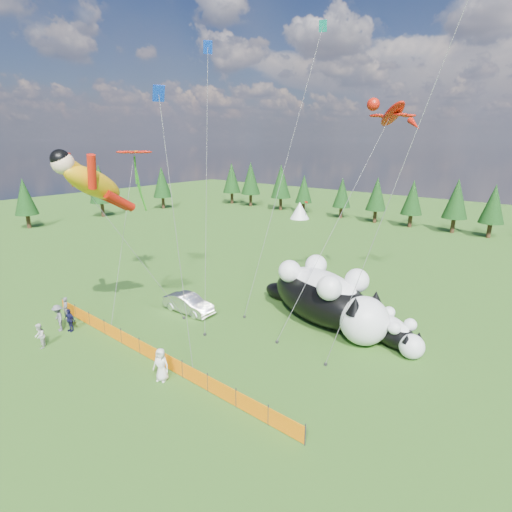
{
  "coord_description": "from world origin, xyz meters",
  "views": [
    {
      "loc": [
        18.47,
        -15.27,
        12.64
      ],
      "look_at": [
        2.45,
        4.0,
        5.35
      ],
      "focal_mm": 28.0,
      "sensor_mm": 36.0,
      "label": 1
    }
  ],
  "objects": [
    {
      "name": "car",
      "position": [
        -3.43,
        3.04,
        0.7
      ],
      "size": [
        4.34,
        1.73,
        1.4
      ],
      "primitive_type": "imported",
      "rotation": [
        0.0,
        0.0,
        1.63
      ],
      "color": "silver",
      "rests_on": "ground"
    },
    {
      "name": "diamond_kite_a",
      "position": [
        -2.09,
        4.54,
        17.6
      ],
      "size": [
        2.98,
        4.08,
        19.34
      ],
      "color": "#0C36BF",
      "rests_on": "ground"
    },
    {
      "name": "tree_line",
      "position": [
        0.0,
        45.0,
        4.0
      ],
      "size": [
        90.0,
        4.0,
        8.0
      ],
      "primitive_type": null,
      "color": "black",
      "rests_on": "ground"
    },
    {
      "name": "cat_large",
      "position": [
        5.43,
        8.07,
        2.03
      ],
      "size": [
        11.59,
        6.49,
        4.27
      ],
      "rotation": [
        0.0,
        0.0,
        -0.29
      ],
      "color": "black",
      "rests_on": "ground"
    },
    {
      "name": "festival_tents",
      "position": [
        11.0,
        40.0,
        1.4
      ],
      "size": [
        50.0,
        3.2,
        2.8
      ],
      "primitive_type": null,
      "color": "white",
      "rests_on": "ground"
    },
    {
      "name": "spectator_d",
      "position": [
        -7.95,
        -4.7,
        0.95
      ],
      "size": [
        1.33,
        0.89,
        1.89
      ],
      "primitive_type": "imported",
      "rotation": [
        0.0,
        0.0,
        -0.23
      ],
      "color": "#59595E",
      "rests_on": "ground"
    },
    {
      "name": "spectator_b",
      "position": [
        -6.48,
        -6.56,
        0.82
      ],
      "size": [
        0.92,
        0.83,
        1.63
      ],
      "primitive_type": "imported",
      "rotation": [
        0.0,
        0.0,
        -0.58
      ],
      "color": "silver",
      "rests_on": "ground"
    },
    {
      "name": "diamond_kite_c",
      "position": [
        1.62,
        -2.32,
        14.19
      ],
      "size": [
        2.03,
        1.1,
        15.6
      ],
      "color": "#0C36BF",
      "rests_on": "ground"
    },
    {
      "name": "ground",
      "position": [
        0.0,
        0.0,
        0.0
      ],
      "size": [
        160.0,
        160.0,
        0.0
      ],
      "primitive_type": "plane",
      "color": "#153D0B",
      "rests_on": "ground"
    },
    {
      "name": "superhero_kite",
      "position": [
        -5.25,
        -2.52,
        10.08
      ],
      "size": [
        5.96,
        7.74,
        13.04
      ],
      "color": "#D5990B",
      "rests_on": "ground"
    },
    {
      "name": "spectator_a",
      "position": [
        -9.15,
        -3.6,
        0.89
      ],
      "size": [
        0.7,
        0.5,
        1.79
      ],
      "primitive_type": "imported",
      "rotation": [
        0.0,
        0.0,
        -0.11
      ],
      "color": "#59595E",
      "rests_on": "ground"
    },
    {
      "name": "diamond_kite_d",
      "position": [
        0.91,
        13.23,
        19.8
      ],
      "size": [
        1.12,
        9.05,
        22.46
      ],
      "color": "#0C9580",
      "rests_on": "ground"
    },
    {
      "name": "safety_fence",
      "position": [
        0.0,
        -3.0,
        0.5
      ],
      "size": [
        22.06,
        0.06,
        1.1
      ],
      "color": "#262626",
      "rests_on": "ground"
    },
    {
      "name": "gecko_kite",
      "position": [
        7.02,
        13.31,
        14.37
      ],
      "size": [
        5.74,
        12.97,
        17.46
      ],
      "color": "#B61609",
      "rests_on": "ground"
    },
    {
      "name": "flower_kite",
      "position": [
        -9.56,
        3.45,
        11.58
      ],
      "size": [
        6.28,
        7.84,
        13.76
      ],
      "color": "#B61609",
      "rests_on": "ground"
    },
    {
      "name": "spectator_e",
      "position": [
        2.31,
        -3.89,
        0.95
      ],
      "size": [
        1.09,
        0.9,
        1.91
      ],
      "primitive_type": "imported",
      "rotation": [
        0.0,
        0.0,
        0.37
      ],
      "color": "silver",
      "rests_on": "ground"
    },
    {
      "name": "cat_small",
      "position": [
        10.44,
        8.02,
        0.97
      ],
      "size": [
        5.22,
        3.79,
        2.05
      ],
      "rotation": [
        0.0,
        0.0,
        -0.5
      ],
      "color": "black",
      "rests_on": "ground"
    },
    {
      "name": "spectator_c",
      "position": [
        -7.29,
        -4.24,
        0.81
      ],
      "size": [
        1.04,
        0.69,
        1.63
      ],
      "primitive_type": "imported",
      "rotation": [
        0.0,
        0.0,
        0.23
      ],
      "color": "#151439",
      "rests_on": "ground"
    }
  ]
}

